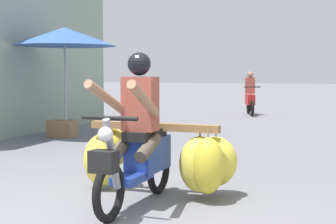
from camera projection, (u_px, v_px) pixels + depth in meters
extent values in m
torus|color=black|center=(109.00, 192.00, 4.70)|extent=(0.10, 0.56, 0.56)
torus|color=black|center=(159.00, 169.00, 5.81)|extent=(0.10, 0.56, 0.56)
cube|color=navy|center=(132.00, 177.00, 5.16)|extent=(0.26, 0.57, 0.08)
cube|color=navy|center=(148.00, 154.00, 5.52)|extent=(0.31, 0.65, 0.36)
cube|color=black|center=(145.00, 134.00, 5.43)|extent=(0.28, 0.61, 0.10)
cylinder|color=gray|center=(112.00, 154.00, 4.73)|extent=(0.08, 0.29, 0.69)
cylinder|color=black|center=(109.00, 118.00, 4.66)|extent=(0.56, 0.06, 0.04)
sphere|color=silver|center=(105.00, 134.00, 4.60)|extent=(0.14, 0.14, 0.14)
cube|color=black|center=(104.00, 162.00, 4.58)|extent=(0.25, 0.17, 0.20)
cube|color=navy|center=(109.00, 160.00, 4.68)|extent=(0.11, 0.28, 0.04)
cube|color=olive|center=(153.00, 127.00, 5.64)|extent=(1.50, 0.16, 0.08)
cube|color=olive|center=(160.00, 128.00, 5.81)|extent=(1.35, 0.13, 0.06)
ellipsoid|color=yellow|center=(216.00, 161.00, 5.70)|extent=(0.54, 0.50, 0.55)
cylinder|color=#998459|center=(216.00, 132.00, 5.68)|extent=(0.02, 0.02, 0.15)
ellipsoid|color=yellow|center=(200.00, 164.00, 5.49)|extent=(0.45, 0.41, 0.60)
cylinder|color=#998459|center=(200.00, 133.00, 5.47)|extent=(0.02, 0.02, 0.13)
ellipsoid|color=yellow|center=(102.00, 160.00, 6.01)|extent=(0.44, 0.39, 0.61)
cylinder|color=#998459|center=(101.00, 130.00, 5.99)|extent=(0.02, 0.02, 0.17)
ellipsoid|color=gold|center=(114.00, 147.00, 6.15)|extent=(0.47, 0.45, 0.45)
cylinder|color=#998459|center=(114.00, 126.00, 6.13)|extent=(0.02, 0.02, 0.11)
ellipsoid|color=gold|center=(208.00, 166.00, 5.36)|extent=(0.37, 0.34, 0.59)
cylinder|color=#998459|center=(208.00, 135.00, 5.33)|extent=(0.02, 0.02, 0.12)
cube|color=#994738|center=(140.00, 104.00, 5.29)|extent=(0.35, 0.23, 0.56)
sphere|color=black|center=(139.00, 64.00, 5.24)|extent=(0.24, 0.24, 0.24)
cylinder|color=#9E7051|center=(144.00, 100.00, 4.90)|extent=(0.11, 0.72, 0.39)
cylinder|color=#9E7051|center=(108.00, 99.00, 5.04)|extent=(0.17, 0.72, 0.39)
cylinder|color=#4C4238|center=(148.00, 148.00, 5.16)|extent=(0.15, 0.44, 0.27)
cylinder|color=#4C4238|center=(123.00, 146.00, 5.26)|extent=(0.15, 0.44, 0.27)
torus|color=black|center=(252.00, 108.00, 15.96)|extent=(0.22, 0.52, 0.52)
torus|color=black|center=(248.00, 106.00, 17.05)|extent=(0.22, 0.52, 0.52)
cube|color=red|center=(250.00, 99.00, 16.58)|extent=(0.48, 0.93, 0.32)
cylinder|color=black|center=(252.00, 87.00, 15.95)|extent=(0.49, 0.17, 0.04)
cube|color=#994738|center=(250.00, 85.00, 16.57)|extent=(0.34, 0.28, 0.52)
sphere|color=#9E7051|center=(250.00, 75.00, 16.52)|extent=(0.20, 0.20, 0.20)
cylinder|color=#99999E|center=(66.00, 90.00, 10.79)|extent=(0.05, 0.05, 2.02)
cone|color=#3860B2|center=(65.00, 37.00, 10.70)|extent=(2.14, 2.14, 0.39)
cube|color=olive|center=(63.00, 129.00, 10.93)|extent=(0.56, 0.40, 0.36)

